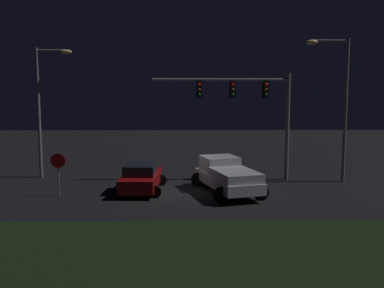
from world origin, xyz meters
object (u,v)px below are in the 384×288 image
street_lamp_right (338,93)px  traffic_signal_gantry (248,100)px  pickup_truck (226,174)px  stop_sign (58,166)px  street_lamp_left (45,97)px  car_sedan (141,178)px

street_lamp_right → traffic_signal_gantry: bearing=172.0°
pickup_truck → street_lamp_right: 8.48m
traffic_signal_gantry → stop_sign: bearing=-158.5°
pickup_truck → street_lamp_left: bearing=52.8°
pickup_truck → traffic_signal_gantry: 5.40m
traffic_signal_gantry → stop_sign: size_ratio=3.73×
car_sedan → street_lamp_right: street_lamp_right is taller
street_lamp_left → street_lamp_right: size_ratio=0.95×
pickup_truck → car_sedan: 4.59m
traffic_signal_gantry → car_sedan: bearing=-153.9°
traffic_signal_gantry → stop_sign: (-10.33, -4.06, -3.34)m
street_lamp_left → stop_sign: size_ratio=3.62×
street_lamp_right → stop_sign: size_ratio=3.80×
street_lamp_left → car_sedan: bearing=-33.1°
car_sedan → pickup_truck: bearing=-91.1°
car_sedan → traffic_signal_gantry: size_ratio=0.54×
stop_sign → street_lamp_right: bearing=12.1°
pickup_truck → stop_sign: stop_sign is taller
car_sedan → stop_sign: bearing=106.8°
stop_sign → street_lamp_left: bearing=112.8°
street_lamp_left → traffic_signal_gantry: bearing=-4.8°
street_lamp_left → street_lamp_right: street_lamp_right is taller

